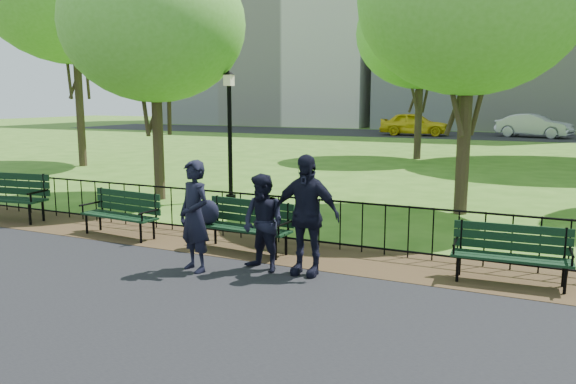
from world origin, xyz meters
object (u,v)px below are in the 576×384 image
at_px(tree_far_c, 422,33).
at_px(person_right, 306,215).
at_px(park_bench_left_a, 123,209).
at_px(person_mid, 263,223).
at_px(sedan_silver, 534,126).
at_px(park_bench_main, 230,216).
at_px(tree_near_w, 154,24).
at_px(lamppost, 230,131).
at_px(park_bench_left_b, 7,191).
at_px(park_bench_right_a, 511,248).
at_px(taxi, 415,124).
at_px(person_left, 194,216).

bearing_deg(tree_far_c, person_right, -83.41).
distance_m(park_bench_left_a, person_mid, 3.60).
relative_size(tree_far_c, sedan_silver, 1.61).
distance_m(park_bench_main, person_right, 1.91).
bearing_deg(tree_near_w, lamppost, 18.96).
height_order(park_bench_left_b, person_mid, person_mid).
xyz_separation_m(park_bench_left_a, tree_near_w, (-1.92, 3.63, 3.96)).
bearing_deg(park_bench_right_a, taxi, 101.69).
distance_m(park_bench_left_b, tree_far_c, 17.93).
distance_m(park_bench_left_a, person_right, 4.22).
bearing_deg(sedan_silver, park_bench_left_b, -179.96).
distance_m(person_right, taxi, 33.24).
relative_size(park_bench_right_a, person_mid, 1.10).
distance_m(park_bench_left_a, sedan_silver, 34.07).
bearing_deg(park_bench_left_a, sedan_silver, 84.60).
bearing_deg(park_bench_left_a, taxi, 97.92).
height_order(park_bench_left_b, park_bench_right_a, park_bench_left_b).
xyz_separation_m(park_bench_right_a, person_right, (-2.85, -0.86, 0.40)).
distance_m(park_bench_left_b, person_left, 6.00).
bearing_deg(park_bench_left_a, park_bench_left_b, -176.00).
height_order(person_left, person_right, person_right).
bearing_deg(park_bench_left_b, park_bench_main, -8.73).
distance_m(tree_near_w, tree_far_c, 13.52).
bearing_deg(park_bench_left_a, lamppost, 96.88).
xyz_separation_m(lamppost, person_left, (2.64, -5.53, -0.95)).
relative_size(lamppost, taxi, 0.69).
bearing_deg(lamppost, tree_near_w, -161.04).
relative_size(person_left, taxi, 0.36).
xyz_separation_m(person_left, person_right, (1.61, 0.57, 0.05)).
xyz_separation_m(park_bench_main, person_mid, (1.10, -0.84, 0.16)).
relative_size(taxi, sedan_silver, 1.00).
height_order(park_bench_main, sedan_silver, sedan_silver).
relative_size(lamppost, person_right, 1.83).
relative_size(park_bench_left_b, person_right, 1.11).
bearing_deg(park_bench_left_b, person_left, -21.04).
distance_m(park_bench_main, person_left, 1.31).
relative_size(park_bench_left_b, tree_near_w, 0.31).
height_order(person_mid, sedan_silver, sedan_silver).
bearing_deg(tree_near_w, park_bench_left_b, -111.32).
height_order(lamppost, sedan_silver, lamppost).
distance_m(park_bench_left_a, taxi, 32.09).
bearing_deg(taxi, park_bench_left_b, 171.78).
distance_m(park_bench_right_a, lamppost, 8.30).
height_order(park_bench_left_a, person_mid, person_mid).
bearing_deg(lamppost, sedan_silver, 77.41).
distance_m(person_right, sedan_silver, 34.25).
bearing_deg(park_bench_right_a, tree_far_c, 103.48).
bearing_deg(lamppost, person_right, -49.43).
distance_m(lamppost, person_left, 6.20).
bearing_deg(person_right, park_bench_left_a, 169.98).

